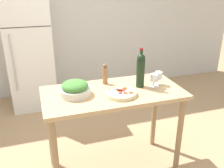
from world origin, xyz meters
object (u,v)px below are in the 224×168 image
at_px(homemade_pizza, 121,93).
at_px(refrigerator, 30,50).
at_px(pepper_mill, 105,74).
at_px(wine_glass_far, 158,76).
at_px(wine_bottle, 141,70).
at_px(wine_glass_near, 154,78).
at_px(salad_bowl, 75,89).

bearing_deg(homemade_pizza, refrigerator, 111.12).
xyz_separation_m(pepper_mill, homemade_pizza, (0.06, -0.30, -0.08)).
distance_m(refrigerator, wine_glass_far, 2.22).
bearing_deg(pepper_mill, refrigerator, 112.73).
xyz_separation_m(refrigerator, wine_bottle, (1.01, -1.86, 0.19)).
xyz_separation_m(wine_bottle, homemade_pizza, (-0.24, -0.13, -0.16)).
bearing_deg(wine_bottle, pepper_mill, 149.91).
xyz_separation_m(wine_glass_near, homemade_pizza, (-0.37, -0.08, -0.07)).
bearing_deg(pepper_mill, wine_glass_near, -27.63).
relative_size(salad_bowl, homemade_pizza, 0.98).
relative_size(wine_glass_far, salad_bowl, 0.47).
height_order(refrigerator, wine_glass_near, refrigerator).
bearing_deg(wine_glass_near, wine_bottle, 158.81).
relative_size(wine_glass_far, pepper_mill, 0.63).
bearing_deg(salad_bowl, wine_glass_far, -0.65).
distance_m(wine_bottle, wine_glass_near, 0.16).
bearing_deg(pepper_mill, wine_glass_far, -20.26).
bearing_deg(wine_glass_far, salad_bowl, 179.35).
height_order(pepper_mill, homemade_pizza, pepper_mill).
height_order(pepper_mill, salad_bowl, pepper_mill).
bearing_deg(wine_glass_near, homemade_pizza, -168.08).
distance_m(wine_glass_near, pepper_mill, 0.49).
distance_m(salad_bowl, homemade_pizza, 0.42).
distance_m(refrigerator, salad_bowl, 1.90).
relative_size(refrigerator, salad_bowl, 6.34).
bearing_deg(refrigerator, salad_bowl, -78.71).
xyz_separation_m(wine_bottle, pepper_mill, (-0.30, 0.18, -0.08)).
bearing_deg(wine_bottle, wine_glass_far, -2.16).
bearing_deg(wine_glass_far, homemade_pizza, -164.75).
bearing_deg(salad_bowl, wine_bottle, -0.20).
xyz_separation_m(refrigerator, wine_glass_far, (1.20, -1.87, 0.11)).
distance_m(wine_glass_near, wine_glass_far, 0.08).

